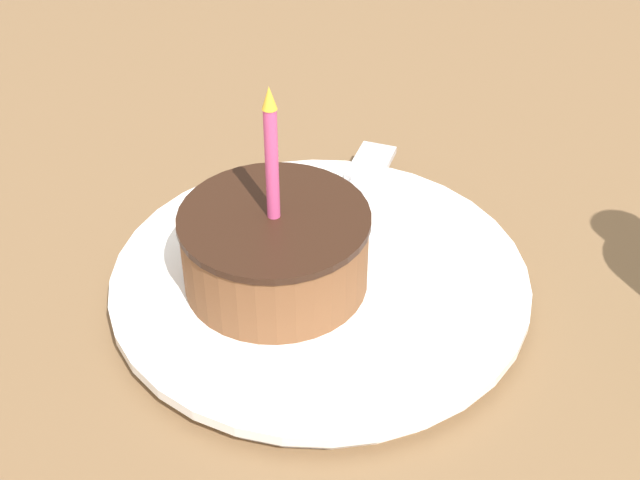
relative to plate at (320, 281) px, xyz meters
The scene contains 4 objects.
ground_plane 0.04m from the plate, 47.39° to the left, with size 2.40×2.40×0.04m.
plate is the anchor object (origin of this frame).
cake_slice 0.04m from the plate, 45.66° to the right, with size 0.11×0.11×0.13m.
fork 0.06m from the plate, 164.51° to the right, with size 0.18×0.05×0.00m.
Camera 1 is at (0.32, 0.18, 0.35)m, focal length 50.00 mm.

